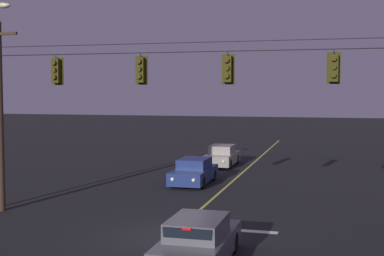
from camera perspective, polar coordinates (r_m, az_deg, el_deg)
The scene contains 11 objects.
ground_plane at distance 18.87m, azimuth -2.51°, elevation -11.56°, with size 180.00×180.00×0.00m, color black.
lane_centre_stripe at distance 26.55m, azimuth 2.80°, elevation -7.02°, with size 0.14×60.00×0.01m, color #D1C64C.
stop_bar_paint at distance 19.87m, azimuth 4.18°, elevation -10.76°, with size 3.40×0.36×0.01m, color silver.
signal_span_assembly at distance 20.26m, azimuth -0.73°, elevation 1.30°, with size 17.94×0.32×7.92m.
traffic_light_leftmost at distance 22.31m, azimuth -14.30°, elevation 5.92°, with size 0.48×0.41×1.22m.
traffic_light_left_inner at distance 20.80m, azimuth -5.53°, elevation 6.17°, with size 0.48×0.41×1.22m.
traffic_light_centre at distance 19.86m, azimuth 3.79°, elevation 6.29°, with size 0.48×0.41×1.22m.
traffic_light_right_inner at distance 19.49m, azimuth 14.86°, elevation 6.22°, with size 0.48×0.41×1.22m.
car_waiting_near_lane at distance 15.94m, azimuth 0.65°, elevation -12.05°, with size 1.80×4.33×1.39m.
car_oncoming_lead at distance 29.30m, azimuth 0.21°, elevation -4.71°, with size 1.80×4.42×1.39m.
car_oncoming_trailing at distance 36.48m, azimuth 3.20°, elevation -3.01°, with size 1.80×4.42×1.39m.
Camera 1 is at (5.46, -17.35, 5.02)m, focal length 50.05 mm.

